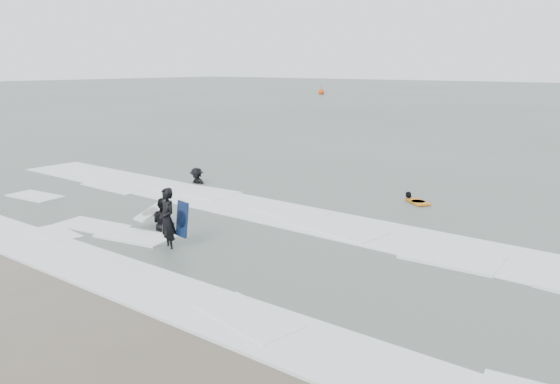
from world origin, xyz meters
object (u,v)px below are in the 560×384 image
Objects in this scene: surfer_breaker at (197,185)px; surfer_right_near at (409,201)px; surfer_centre at (169,250)px; surfer_wading at (164,231)px; buoy at (321,92)px.

surfer_right_near is at bearing 14.77° from surfer_breaker.
surfer_centre reaches higher than surfer_wading.
buoy is (-40.77, 67.74, 0.42)m from surfer_centre.
surfer_centre is 1.05× the size of buoy.
surfer_right_near is at bearing -53.46° from buoy.
surfer_centre is at bearing 26.96° from surfer_right_near.
surfer_wading is 1.04× the size of surfer_right_near.
surfer_centre is at bearing 146.90° from surfer_wading.
surfer_breaker is 71.00m from buoy.
surfer_right_near is (8.18, 2.85, 0.00)m from surfer_breaker.
surfer_breaker reaches higher than surfer_right_near.
buoy is at bearing 139.33° from surfer_centre.
buoy is (-39.34, 66.70, 0.42)m from surfer_wading.
buoy is at bearing -56.44° from surfer_wading.
surfer_wading is 77.44m from buoy.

